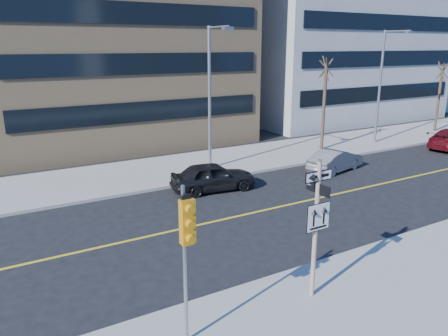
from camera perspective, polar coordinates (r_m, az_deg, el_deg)
ground at (r=15.17m, az=4.95°, el=-12.33°), size 120.00×120.00×0.00m
far_sidewalk at (r=35.21m, az=17.83°, el=3.44°), size 66.00×6.00×0.15m
road_centerline at (r=25.79m, az=21.91°, el=-1.45°), size 40.00×0.14×0.01m
sign_pole at (r=12.37m, az=11.96°, el=-6.89°), size 0.92×0.92×4.06m
traffic_signal at (r=9.94m, az=-4.86°, el=-8.66°), size 0.32×0.45×4.00m
parked_car_a at (r=22.05m, az=-1.44°, el=-1.13°), size 2.30×4.47×1.46m
parked_car_b at (r=26.31m, az=14.35°, el=0.99°), size 2.20×4.12×1.29m
streetlight_a at (r=24.76m, az=-1.64°, el=10.25°), size 0.55×2.25×8.00m
streetlight_b at (r=33.77m, az=20.08°, el=10.79°), size 0.55×2.25×8.00m
street_tree_west at (r=30.46m, az=13.21°, el=12.33°), size 1.80×1.80×6.35m
street_tree_east at (r=40.67m, az=26.60°, el=11.07°), size 1.80×1.80×5.75m
building_brick at (r=37.24m, az=-15.76°, el=18.08°), size 18.00×18.00×18.00m
building_grey_mid at (r=47.21m, az=12.57°, el=15.85°), size 20.00×16.00×15.00m
building_grey_far at (r=65.01m, az=24.98°, el=15.12°), size 18.00×18.00×16.00m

